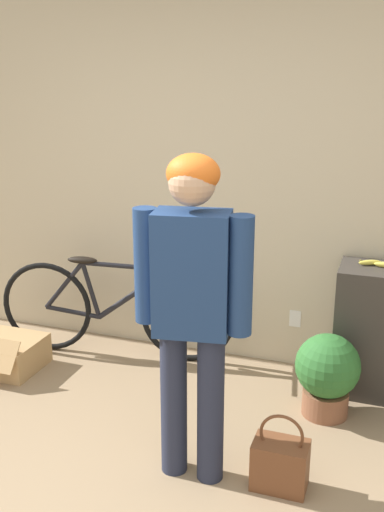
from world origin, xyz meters
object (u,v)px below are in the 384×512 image
object	(u,v)px
handbag	(280,463)
person	(192,294)
bicycle	(115,308)
potted_plant	(327,372)
cardboard_box	(9,354)

from	to	relation	value
handbag	person	bearing A→B (deg)	-175.01
bicycle	potted_plant	world-z (taller)	bicycle
person	bicycle	size ratio (longest dim) A/B	0.96
handbag	cardboard_box	bearing A→B (deg)	162.93
bicycle	handbag	xyz separation A→B (m)	(1.43, -1.07, -0.23)
person	potted_plant	bearing A→B (deg)	44.87
cardboard_box	potted_plant	bearing A→B (deg)	3.48
handbag	potted_plant	xyz separation A→B (m)	(0.13, 0.76, 0.15)
person	cardboard_box	size ratio (longest dim) A/B	3.44
handbag	cardboard_box	distance (m)	2.14
handbag	bicycle	bearing A→B (deg)	143.14
person	handbag	size ratio (longest dim) A/B	4.04
person	handbag	bearing A→B (deg)	-4.12
potted_plant	handbag	bearing A→B (deg)	-99.65
bicycle	cardboard_box	size ratio (longest dim) A/B	3.58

